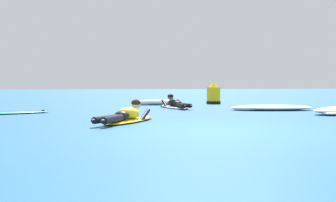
{
  "coord_description": "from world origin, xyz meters",
  "views": [
    {
      "loc": [
        -2.65,
        -7.13,
        0.83
      ],
      "look_at": [
        0.04,
        4.63,
        0.37
      ],
      "focal_mm": 45.68,
      "sensor_mm": 36.0,
      "label": 1
    }
  ],
  "objects_px": {
    "channel_marker_buoy": "(214,95)",
    "surfer_near": "(126,116)",
    "drifting_surfboard": "(19,113)",
    "surfer_far": "(175,104)"
  },
  "relations": [
    {
      "from": "channel_marker_buoy",
      "to": "surfer_near",
      "type": "bearing_deg",
      "value": -120.38
    },
    {
      "from": "drifting_surfboard",
      "to": "surfer_near",
      "type": "bearing_deg",
      "value": -53.06
    },
    {
      "from": "surfer_near",
      "to": "channel_marker_buoy",
      "type": "relative_size",
      "value": 2.46
    },
    {
      "from": "drifting_surfboard",
      "to": "surfer_far",
      "type": "bearing_deg",
      "value": 19.62
    },
    {
      "from": "surfer_far",
      "to": "drifting_surfboard",
      "type": "xyz_separation_m",
      "value": [
        -5.05,
        -1.8,
        -0.1
      ]
    },
    {
      "from": "surfer_far",
      "to": "drifting_surfboard",
      "type": "bearing_deg",
      "value": -160.38
    },
    {
      "from": "drifting_surfboard",
      "to": "channel_marker_buoy",
      "type": "height_order",
      "value": "channel_marker_buoy"
    },
    {
      "from": "surfer_near",
      "to": "channel_marker_buoy",
      "type": "distance_m",
      "value": 9.61
    },
    {
      "from": "surfer_far",
      "to": "channel_marker_buoy",
      "type": "xyz_separation_m",
      "value": [
        2.45,
        2.98,
        0.24
      ]
    },
    {
      "from": "surfer_near",
      "to": "drifting_surfboard",
      "type": "distance_m",
      "value": 4.39
    }
  ]
}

